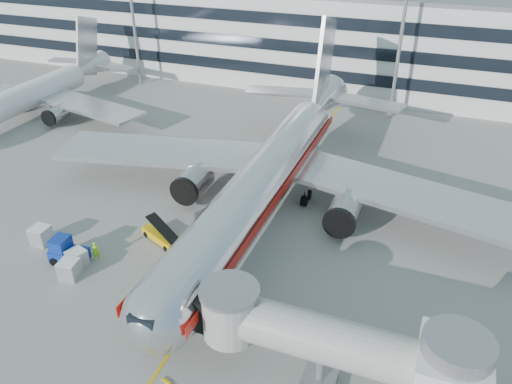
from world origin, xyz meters
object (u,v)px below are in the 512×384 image
(main_jet, at_px, (271,171))
(cargo_container_right, at_px, (41,235))
(cargo_container_front, at_px, (69,269))
(ramp_worker, at_px, (96,251))
(cargo_container_left, at_px, (77,258))
(baggage_tug, at_px, (67,252))
(belt_loader, at_px, (162,235))

(main_jet, distance_m, cargo_container_right, 22.66)
(cargo_container_right, bearing_deg, cargo_container_front, -28.04)
(main_jet, bearing_deg, ramp_worker, -129.49)
(cargo_container_left, distance_m, cargo_container_right, 5.57)
(baggage_tug, height_order, ramp_worker, baggage_tug)
(main_jet, xyz_separation_m, baggage_tug, (-13.67, -15.02, -3.20))
(belt_loader, distance_m, cargo_container_right, 11.20)
(main_jet, xyz_separation_m, ramp_worker, (-11.44, -13.88, -3.35))
(baggage_tug, distance_m, ramp_worker, 2.52)
(cargo_container_right, bearing_deg, cargo_container_left, -16.61)
(ramp_worker, bearing_deg, belt_loader, -2.04)
(belt_loader, xyz_separation_m, baggage_tug, (-6.23, -5.69, 0.41))
(cargo_container_right, xyz_separation_m, ramp_worker, (6.33, -0.22, 0.03))
(cargo_container_right, bearing_deg, belt_loader, 22.77)
(main_jet, xyz_separation_m, cargo_container_right, (-17.77, -13.66, -3.38))
(ramp_worker, bearing_deg, cargo_container_left, -176.58)
(ramp_worker, bearing_deg, cargo_container_front, -152.66)
(cargo_container_front, bearing_deg, cargo_container_left, 105.11)
(main_jet, distance_m, ramp_worker, 18.29)
(baggage_tug, relative_size, cargo_container_front, 1.92)
(cargo_container_left, distance_m, ramp_worker, 1.70)
(belt_loader, distance_m, cargo_container_front, 8.70)
(baggage_tug, xyz_separation_m, ramp_worker, (2.24, 1.14, -0.15))
(cargo_container_left, bearing_deg, baggage_tug, 169.39)
(belt_loader, height_order, ramp_worker, belt_loader)
(belt_loader, bearing_deg, cargo_container_left, -130.08)
(main_jet, relative_size, cargo_container_left, 27.41)
(cargo_container_right, bearing_deg, main_jet, 37.56)
(main_jet, relative_size, cargo_container_front, 29.24)
(cargo_container_left, relative_size, cargo_container_right, 1.09)
(baggage_tug, distance_m, cargo_container_front, 2.37)
(main_jet, bearing_deg, belt_loader, -128.58)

